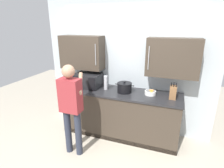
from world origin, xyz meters
TOP-DOWN VIEW (x-y plane):
  - ground_plane at (0.00, 0.00)m, footprint 9.66×9.66m
  - back_wall_tiled at (0.00, 1.15)m, footprint 3.43×0.44m
  - counter_unit at (0.00, 0.84)m, footprint 2.28×0.67m
  - microwave_oven at (-0.74, 0.87)m, footprint 0.53×0.77m
  - thermos_flask at (-0.30, 0.85)m, footprint 0.08×0.08m
  - knife_block at (0.94, 0.83)m, footprint 0.11×0.15m
  - fruit_bowl at (0.56, 0.88)m, footprint 0.20×0.20m
  - stock_pot at (0.08, 0.84)m, footprint 0.37×0.27m
  - person_figure at (-0.58, 0.03)m, footprint 0.44×0.64m

SIDE VIEW (x-z plane):
  - ground_plane at x=0.00m, z-range 0.00..0.00m
  - counter_unit at x=0.00m, z-range 0.00..0.92m
  - person_figure at x=-0.58m, z-range 0.15..1.72m
  - fruit_bowl at x=0.56m, z-range 0.91..1.01m
  - stock_pot at x=0.08m, z-range 0.90..1.12m
  - knife_block at x=0.94m, z-range 0.88..1.18m
  - microwave_oven at x=-0.74m, z-range 0.92..1.19m
  - thermos_flask at x=-0.30m, z-range 0.92..1.20m
  - back_wall_tiled at x=0.00m, z-range 0.08..2.69m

